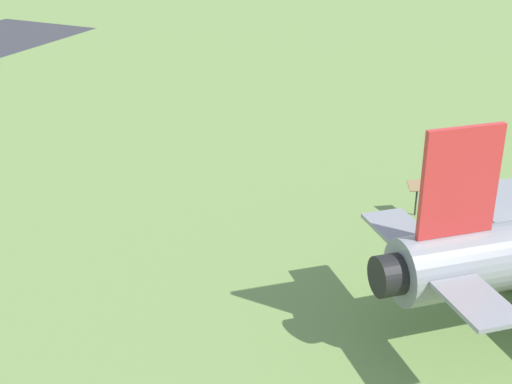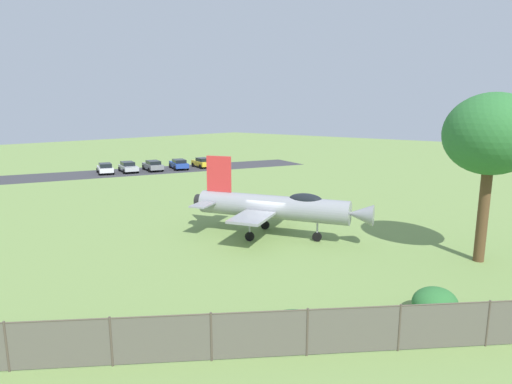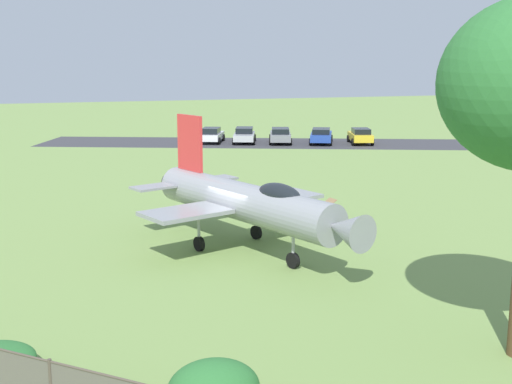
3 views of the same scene
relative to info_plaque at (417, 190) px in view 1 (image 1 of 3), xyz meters
name	(u,v)px [view 1 (image 1 of 3)]	position (x,y,z in m)	size (l,w,h in m)	color
info_plaque	(417,190)	(0.00, 0.00, 0.00)	(0.67, 0.51, 1.14)	#333333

